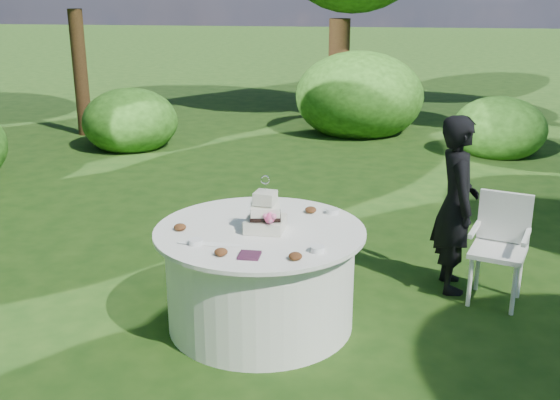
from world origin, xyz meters
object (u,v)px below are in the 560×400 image
at_px(napkins, 249,255).
at_px(chair, 500,240).
at_px(table, 260,276).
at_px(cake, 266,216).
at_px(guest, 456,204).

xyz_separation_m(napkins, chair, (1.83, 1.22, -0.26)).
height_order(table, cake, cake).
xyz_separation_m(guest, table, (-1.50, -0.86, -0.36)).
distance_m(guest, table, 1.77).
bearing_deg(napkins, chair, 33.70).
bearing_deg(chair, napkins, -146.30).
height_order(napkins, chair, chair).
distance_m(guest, cake, 1.71).
xyz_separation_m(napkins, guest, (1.48, 1.38, -0.03)).
relative_size(guest, chair, 1.68).
xyz_separation_m(table, cake, (0.05, -0.03, 0.50)).
distance_m(table, cake, 0.50).
bearing_deg(chair, table, -159.39).
distance_m(cake, chair, 1.98).
bearing_deg(cake, guest, 31.44).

